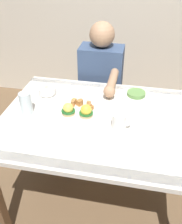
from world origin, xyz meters
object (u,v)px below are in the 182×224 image
object	(u,v)px
coffee_mug	(120,121)
fruit_bowl	(47,91)
fork	(35,138)
diner_person	(101,84)
dining_table	(100,132)
eggs_benedict_plate	(78,112)
water_glass_near	(26,104)
side_plate	(136,95)

from	to	relation	value
coffee_mug	fruit_bowl	bearing A→B (deg)	151.90
fork	diner_person	world-z (taller)	diner_person
coffee_mug	dining_table	bearing A→B (deg)	150.22
eggs_benedict_plate	fork	xyz separation A→B (m)	(-0.18, -0.25, -0.02)
eggs_benedict_plate	fruit_bowl	size ratio (longest dim) A/B	2.25
coffee_mug	water_glass_near	bearing A→B (deg)	175.88
fork	side_plate	size ratio (longest dim) A/B	0.78
fruit_bowl	side_plate	size ratio (longest dim) A/B	0.60
dining_table	fruit_bowl	distance (m)	0.47
eggs_benedict_plate	diner_person	size ratio (longest dim) A/B	0.24
water_glass_near	eggs_benedict_plate	bearing A→B (deg)	6.16
coffee_mug	side_plate	xyz separation A→B (m)	(0.08, 0.37, -0.04)
coffee_mug	diner_person	xyz separation A→B (m)	(-0.22, 0.67, -0.14)
fruit_bowl	side_plate	distance (m)	0.61
water_glass_near	dining_table	bearing A→B (deg)	3.55
dining_table	side_plate	xyz separation A→B (m)	(0.20, 0.30, 0.12)
eggs_benedict_plate	fruit_bowl	bearing A→B (deg)	142.40
fork	diner_person	size ratio (longest dim) A/B	0.14
coffee_mug	water_glass_near	world-z (taller)	water_glass_near
coffee_mug	diner_person	world-z (taller)	diner_person
fruit_bowl	eggs_benedict_plate	bearing A→B (deg)	-37.60
eggs_benedict_plate	diner_person	distance (m)	0.61
fork	water_glass_near	distance (m)	0.27
side_plate	dining_table	bearing A→B (deg)	-123.46
water_glass_near	diner_person	size ratio (longest dim) A/B	0.12
fruit_bowl	water_glass_near	bearing A→B (deg)	-101.43
dining_table	side_plate	bearing A→B (deg)	56.54
fruit_bowl	dining_table	bearing A→B (deg)	-27.59
eggs_benedict_plate	fork	bearing A→B (deg)	-124.81
eggs_benedict_plate	side_plate	world-z (taller)	eggs_benedict_plate
dining_table	side_plate	world-z (taller)	side_plate
fork	diner_person	distance (m)	0.88
dining_table	fork	size ratio (longest dim) A/B	7.70
diner_person	fruit_bowl	bearing A→B (deg)	-128.39
water_glass_near	side_plate	bearing A→B (deg)	26.72
fruit_bowl	water_glass_near	distance (m)	0.25
fruit_bowl	fork	xyz separation A→B (m)	(0.09, -0.46, -0.03)
dining_table	fork	world-z (taller)	fork
fork	side_plate	bearing A→B (deg)	46.89
diner_person	side_plate	bearing A→B (deg)	-45.99
fruit_bowl	diner_person	size ratio (longest dim) A/B	0.11
coffee_mug	fork	bearing A→B (deg)	-157.79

